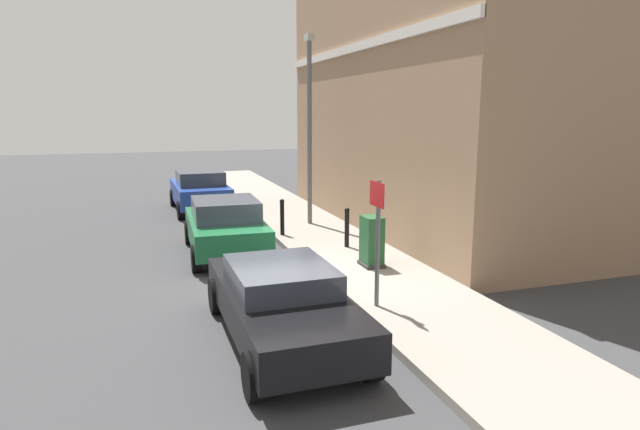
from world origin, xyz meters
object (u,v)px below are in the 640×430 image
(bollard_near_cabinet, at_px, (347,226))
(street_sign, at_px, (378,224))
(bollard_far_kerb, at_px, (282,216))
(car_blue, at_px, (200,190))
(lamppost, at_px, (309,122))
(utility_cabinet, at_px, (372,243))
(car_green, at_px, (225,226))
(car_black, at_px, (282,301))

(bollard_near_cabinet, bearing_deg, street_sign, -104.03)
(bollard_near_cabinet, relative_size, bollard_far_kerb, 1.00)
(car_blue, distance_m, bollard_near_cabinet, 7.83)
(car_blue, xyz_separation_m, lamppost, (2.96, -4.05, 2.53))
(utility_cabinet, relative_size, bollard_near_cabinet, 1.11)
(car_green, xyz_separation_m, bollard_near_cabinet, (3.02, -0.79, -0.05))
(car_black, xyz_separation_m, utility_cabinet, (2.88, 3.03, 0.00))
(car_blue, bearing_deg, lamppost, -145.40)
(car_black, bearing_deg, street_sign, -72.57)
(utility_cabinet, relative_size, bollard_far_kerb, 1.11)
(lamppost, bearing_deg, utility_cabinet, -90.90)
(utility_cabinet, height_order, lamppost, lamppost)
(car_black, relative_size, bollard_near_cabinet, 4.19)
(car_black, height_order, utility_cabinet, utility_cabinet)
(utility_cabinet, bearing_deg, car_blue, 107.63)
(car_green, xyz_separation_m, car_blue, (0.04, 6.45, 0.02))
(bollard_far_kerb, relative_size, lamppost, 0.18)
(bollard_far_kerb, bearing_deg, car_blue, 107.90)
(car_black, relative_size, bollard_far_kerb, 4.19)
(car_black, height_order, street_sign, street_sign)
(car_green, bearing_deg, bollard_far_kerb, -56.89)
(car_blue, relative_size, lamppost, 0.70)
(street_sign, bearing_deg, bollard_near_cabinet, 75.97)
(bollard_near_cabinet, height_order, bollard_far_kerb, same)
(car_green, relative_size, lamppost, 0.69)
(utility_cabinet, height_order, bollard_far_kerb, utility_cabinet)
(car_black, relative_size, lamppost, 0.76)
(car_black, bearing_deg, car_blue, -0.73)
(street_sign, distance_m, lamppost, 7.67)
(car_blue, xyz_separation_m, bollard_far_kerb, (1.73, -5.37, -0.07))
(car_black, distance_m, street_sign, 2.25)
(lamppost, bearing_deg, bollard_far_kerb, -133.08)
(utility_cabinet, xyz_separation_m, lamppost, (0.08, 5.02, 2.62))
(car_blue, bearing_deg, car_black, 178.46)
(utility_cabinet, bearing_deg, car_green, 138.12)
(bollard_near_cabinet, bearing_deg, utility_cabinet, -93.12)
(car_green, height_order, lamppost, lamppost)
(lamppost, bearing_deg, street_sign, -97.95)
(bollard_far_kerb, height_order, street_sign, street_sign)
(utility_cabinet, xyz_separation_m, bollard_far_kerb, (-1.15, 3.70, 0.02))
(car_blue, distance_m, bollard_far_kerb, 5.64)
(car_blue, relative_size, bollard_far_kerb, 3.88)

